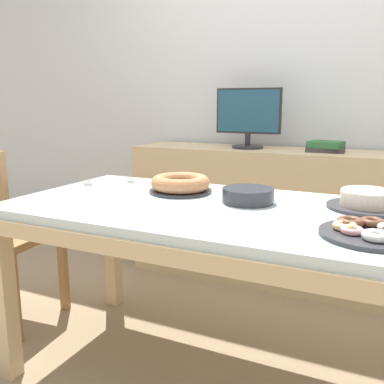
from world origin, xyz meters
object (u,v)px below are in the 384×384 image
Objects in this scene: plate_stack at (248,195)px; tealight_left_edge at (88,183)px; cake_chocolate_round at (368,201)px; cake_golden_bundt at (180,184)px; pastry_platter at (371,232)px; tealight_right_edge at (131,180)px; book_stack at (326,147)px; computer_monitor at (248,118)px.

tealight_left_edge is (-0.83, 0.02, -0.02)m from plate_stack.
cake_chocolate_round is 1.45× the size of plate_stack.
cake_golden_bundt is 0.91× the size of pastry_platter.
tealight_left_edge is 0.21m from tealight_right_edge.
plate_stack is (0.34, -0.06, -0.01)m from cake_golden_bundt.
book_stack is 1.33m from pastry_platter.
computer_monitor is 0.51m from book_stack.
tealight_right_edge is at bearing 176.18° from cake_chocolate_round.
book_stack is 5.56× the size of tealight_right_edge.
pastry_platter reaches higher than tealight_right_edge.
plate_stack is 0.71m from tealight_right_edge.
cake_golden_bundt reaches higher than tealight_left_edge.
tealight_left_edge is (-0.98, -0.98, -0.13)m from book_stack.
pastry_platter is 7.81× the size of tealight_left_edge.
book_stack is 0.78× the size of cake_golden_bundt.
cake_chocolate_round is 0.79m from cake_golden_bundt.
plate_stack reaches higher than tealight_right_edge.
tealight_right_edge is (0.15, 0.15, 0.00)m from tealight_left_edge.
cake_chocolate_round is at bearing -71.84° from book_stack.
plate_stack is (-0.48, 0.27, 0.01)m from pastry_platter.
pastry_platter is at bearing -29.76° from plate_stack.
cake_chocolate_round is (0.78, -0.90, -0.27)m from computer_monitor.
cake_chocolate_round is 1.07× the size of cake_golden_bundt.
cake_chocolate_round is at bearing 12.83° from plate_stack.
plate_stack is at bearing -14.52° from tealight_right_edge.
book_stack is at bearing 44.84° from tealight_left_edge.
plate_stack is at bearing -98.56° from book_stack.
computer_monitor reaches higher than cake_chocolate_round.
book_stack reaches higher than plate_stack.
computer_monitor is 1.36× the size of pastry_platter.
tealight_right_edge is at bearing 165.48° from plate_stack.
tealight_right_edge is at bearing 45.71° from tealight_left_edge.
cake_golden_bundt is 7.12× the size of tealight_left_edge.
plate_stack is (0.33, -1.00, -0.27)m from computer_monitor.
computer_monitor reaches higher than tealight_left_edge.
book_stack is 0.71× the size of pastry_platter.
tealight_left_edge is at bearing 178.35° from plate_stack.
book_stack reaches higher than pastry_platter.
plate_stack is 0.83m from tealight_left_edge.
computer_monitor is at bearing 89.57° from cake_golden_bundt.
book_stack is at bearing 108.16° from cake_chocolate_round.
tealight_right_edge is at bearing -135.31° from book_stack.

